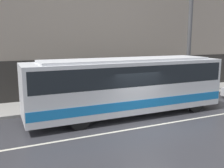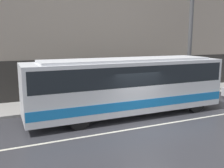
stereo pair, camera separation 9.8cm
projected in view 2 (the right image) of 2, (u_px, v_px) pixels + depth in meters
ground_plane at (146, 127)px, 11.92m from camera, size 60.00×60.00×0.00m
sidewalk at (103, 100)px, 16.89m from camera, size 60.00×3.08×0.16m
building_facade at (93, 17)px, 17.42m from camera, size 60.00×0.35×11.70m
lane_stripe at (146, 127)px, 11.92m from camera, size 54.00×0.14×0.01m
transit_bus at (128, 84)px, 13.49m from camera, size 10.93×2.53×3.12m
utility_pole_near at (190, 33)px, 17.98m from camera, size 0.30×0.30×8.90m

